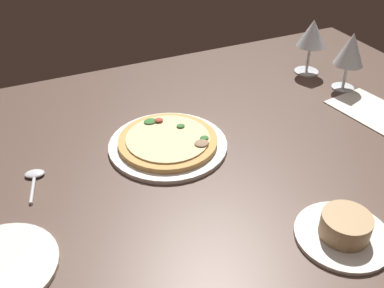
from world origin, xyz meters
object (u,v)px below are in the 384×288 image
(pizza_main, at_px, (168,143))
(wine_glass_near, at_px, (351,50))
(paper_menu, at_px, (375,113))
(spoon, at_px, (34,178))
(wine_glass_far, at_px, (312,35))
(ramekin_on_saucer, at_px, (344,230))

(pizza_main, bearing_deg, wine_glass_near, -173.72)
(paper_menu, xyz_separation_m, spoon, (0.82, -0.09, 0.00))
(pizza_main, distance_m, wine_glass_far, 0.55)
(ramekin_on_saucer, bearing_deg, wine_glass_near, -130.21)
(wine_glass_near, distance_m, spoon, 0.84)
(wine_glass_far, bearing_deg, wine_glass_near, 103.25)
(pizza_main, xyz_separation_m, ramekin_on_saucer, (-0.17, 0.38, 0.01))
(pizza_main, height_order, spoon, pizza_main)
(wine_glass_far, height_order, paper_menu, wine_glass_far)
(wine_glass_near, relative_size, paper_menu, 0.73)
(pizza_main, xyz_separation_m, wine_glass_near, (-0.54, -0.06, 0.10))
(pizza_main, bearing_deg, ramekin_on_saucer, 114.56)
(wine_glass_far, bearing_deg, ramekin_on_saucer, 58.81)
(wine_glass_near, xyz_separation_m, paper_menu, (0.01, 0.14, -0.11))
(wine_glass_far, xyz_separation_m, spoon, (0.80, 0.18, -0.11))
(wine_glass_near, bearing_deg, pizza_main, 6.28)
(ramekin_on_saucer, relative_size, wine_glass_near, 1.05)
(pizza_main, xyz_separation_m, wine_glass_far, (-0.51, -0.18, 0.10))
(spoon, bearing_deg, paper_menu, 173.94)
(wine_glass_near, bearing_deg, spoon, 3.64)
(ramekin_on_saucer, distance_m, wine_glass_near, 0.58)
(ramekin_on_saucer, height_order, paper_menu, ramekin_on_saucer)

